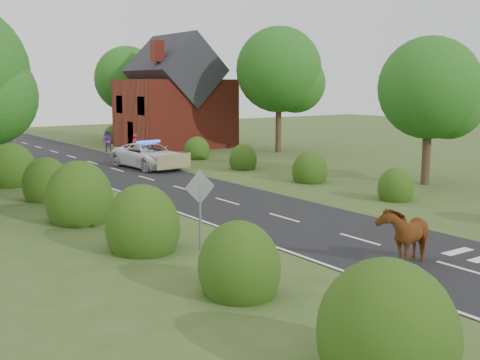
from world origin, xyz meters
TOP-DOWN VIEW (x-y plane):
  - ground at (0.00, 0.00)m, footprint 120.00×120.00m
  - road at (0.00, 15.00)m, footprint 6.00×70.00m
  - road_markings at (-1.60, 12.93)m, footprint 4.96×70.00m
  - hedgerow_left at (-6.51, 11.69)m, footprint 2.75×50.41m
  - hedgerow_right at (6.60, 11.21)m, footprint 2.10×45.78m
  - tree_right_a at (11.23, 5.87)m, footprint 5.33×5.20m
  - tree_right_b at (14.29, 21.84)m, footprint 6.56×6.40m
  - tree_right_c at (9.27, 37.85)m, footprint 6.15×6.00m
  - road_sign at (-5.00, 2.00)m, footprint 1.06×0.08m
  - house at (9.49, 30.00)m, footprint 8.00×7.40m
  - cow at (-0.88, -2.59)m, footprint 2.25×1.55m
  - police_van at (1.99, 19.71)m, footprint 3.03×5.83m
  - pedestrian_red at (3.92, 25.91)m, footprint 0.69×0.65m
  - pedestrian_purple at (3.46, 29.78)m, footprint 1.00×0.93m

SIDE VIEW (x-z plane):
  - ground at x=0.00m, z-range 0.00..0.00m
  - road at x=0.00m, z-range 0.00..0.02m
  - road_markings at x=-1.60m, z-range 0.02..0.03m
  - hedgerow_right at x=6.60m, z-range -0.50..1.60m
  - cow at x=-0.88m, z-range 0.00..1.45m
  - hedgerow_left at x=-6.51m, z-range -0.75..2.25m
  - police_van at x=1.99m, z-range -0.07..1.63m
  - pedestrian_red at x=3.92m, z-range 0.00..1.59m
  - pedestrian_purple at x=3.46m, z-range 0.00..1.66m
  - road_sign at x=-5.00m, z-range 0.39..2.92m
  - house at x=9.49m, z-range -0.80..8.37m
  - tree_right_a at x=11.23m, z-range 0.96..8.52m
  - tree_right_c at x=9.27m, z-range 1.05..9.63m
  - tree_right_b at x=14.29m, z-range 1.24..10.64m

